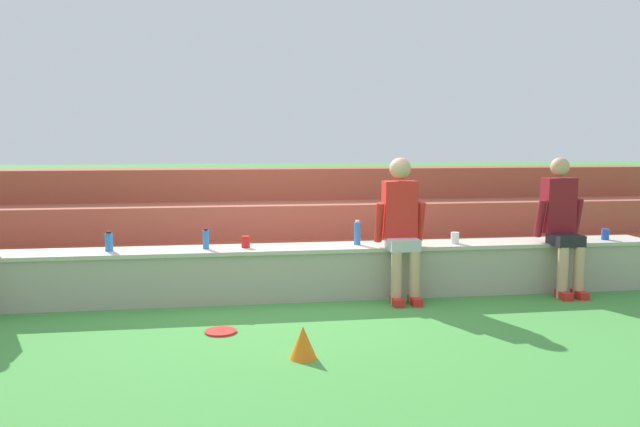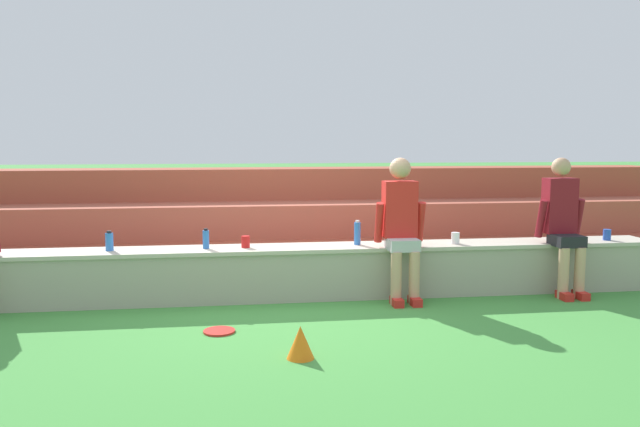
{
  "view_description": "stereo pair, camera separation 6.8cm",
  "coord_description": "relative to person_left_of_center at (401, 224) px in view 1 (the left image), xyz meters",
  "views": [
    {
      "loc": [
        -0.61,
        -6.3,
        1.66
      ],
      "look_at": [
        0.37,
        0.24,
        0.89
      ],
      "focal_mm": 35.57,
      "sensor_mm": 36.0,
      "label": 1
    },
    {
      "loc": [
        -0.54,
        -6.31,
        1.66
      ],
      "look_at": [
        0.37,
        0.24,
        0.89
      ],
      "focal_mm": 35.57,
      "sensor_mm": 36.0,
      "label": 2
    }
  ],
  "objects": [
    {
      "name": "plastic_cup_right_end",
      "position": [
        0.66,
        0.2,
        -0.19
      ],
      "size": [
        0.09,
        0.09,
        0.12
      ],
      "primitive_type": "cylinder",
      "color": "white",
      "rests_on": "stone_seating_wall"
    },
    {
      "name": "water_bottle_mid_right",
      "position": [
        -2.0,
        0.25,
        -0.16
      ],
      "size": [
        0.07,
        0.07,
        0.21
      ],
      "color": "blue",
      "rests_on": "stone_seating_wall"
    },
    {
      "name": "sports_cone",
      "position": [
        -1.22,
        -1.63,
        -0.68
      ],
      "size": [
        0.21,
        0.21,
        0.25
      ],
      "primitive_type": "cone",
      "color": "orange",
      "rests_on": "ground"
    },
    {
      "name": "frisbee",
      "position": [
        -1.85,
        -0.88,
        -0.79
      ],
      "size": [
        0.28,
        0.28,
        0.02
      ],
      "primitive_type": "cylinder",
      "color": "red",
      "rests_on": "ground"
    },
    {
      "name": "plastic_cup_left_end",
      "position": [
        2.43,
        0.2,
        -0.19
      ],
      "size": [
        0.08,
        0.08,
        0.12
      ],
      "primitive_type": "cylinder",
      "color": "blue",
      "rests_on": "stone_seating_wall"
    },
    {
      "name": "ground_plane",
      "position": [
        -1.18,
        0.02,
        -0.8
      ],
      "size": [
        80.0,
        80.0,
        0.0
      ],
      "primitive_type": "plane",
      "color": "#428E3D"
    },
    {
      "name": "plastic_cup_middle",
      "position": [
        -1.59,
        0.26,
        -0.19
      ],
      "size": [
        0.09,
        0.09,
        0.12
      ],
      "primitive_type": "cylinder",
      "color": "red",
      "rests_on": "stone_seating_wall"
    },
    {
      "name": "person_left_of_center",
      "position": [
        0.0,
        0.0,
        0.0
      ],
      "size": [
        0.52,
        0.52,
        1.48
      ],
      "color": "tan",
      "rests_on": "ground"
    },
    {
      "name": "stone_seating_wall",
      "position": [
        -1.18,
        0.26,
        -0.51
      ],
      "size": [
        8.17,
        0.51,
        0.55
      ],
      "color": "#A8A08E",
      "rests_on": "ground"
    },
    {
      "name": "brick_bleachers",
      "position": [
        -1.18,
        2.1,
        -0.31
      ],
      "size": [
        11.32,
        2.15,
        1.27
      ],
      "color": "#9C4531",
      "rests_on": "ground"
    },
    {
      "name": "water_bottle_center_gap",
      "position": [
        -2.96,
        0.26,
        -0.16
      ],
      "size": [
        0.08,
        0.08,
        0.2
      ],
      "color": "blue",
      "rests_on": "stone_seating_wall"
    },
    {
      "name": "water_bottle_near_right",
      "position": [
        -0.4,
        0.28,
        -0.13
      ],
      "size": [
        0.07,
        0.07,
        0.26
      ],
      "color": "blue",
      "rests_on": "stone_seating_wall"
    },
    {
      "name": "person_center",
      "position": [
        1.8,
        0.04,
        -0.01
      ],
      "size": [
        0.51,
        0.56,
        1.47
      ],
      "color": "tan",
      "rests_on": "ground"
    }
  ]
}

